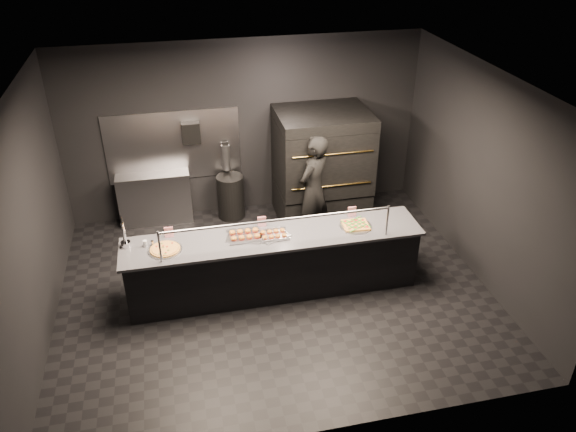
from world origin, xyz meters
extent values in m
plane|color=black|center=(0.00, 0.00, 0.00)|extent=(6.00, 6.00, 0.00)
plane|color=black|center=(0.00, 0.00, 3.00)|extent=(6.00, 6.00, 0.00)
cube|color=black|center=(0.00, 2.50, 1.50)|extent=(6.00, 0.04, 3.00)
cube|color=black|center=(0.00, -2.50, 1.50)|extent=(6.00, 0.04, 3.00)
cube|color=black|center=(-3.00, 0.00, 1.50)|extent=(0.04, 5.00, 3.00)
cube|color=black|center=(3.00, 0.00, 1.50)|extent=(0.04, 5.00, 3.00)
cube|color=#99999E|center=(-1.20, 2.48, 1.30)|extent=(2.20, 0.02, 1.20)
cube|color=black|center=(0.00, 0.00, 0.44)|extent=(4.00, 0.70, 0.88)
cube|color=#3E3E44|center=(0.00, 0.00, 0.90)|extent=(4.10, 0.78, 0.04)
cylinder|color=#99999E|center=(-1.50, -0.30, 1.15)|extent=(0.03, 0.03, 0.45)
cylinder|color=#99999E|center=(1.50, -0.30, 1.15)|extent=(0.03, 0.03, 0.45)
cylinder|color=#99999E|center=(0.00, -0.30, 1.34)|extent=(3.00, 0.04, 0.04)
cube|color=black|center=(1.20, 1.90, 0.30)|extent=(1.50, 1.15, 0.60)
cube|color=black|center=(1.20, 1.90, 0.90)|extent=(1.50, 1.20, 0.55)
cube|color=black|center=(1.20, 1.90, 1.45)|extent=(1.50, 1.20, 0.55)
cube|color=black|center=(1.20, 1.90, 1.82)|extent=(1.50, 1.20, 0.18)
cylinder|color=gold|center=(1.20, 1.28, 0.90)|extent=(1.30, 0.02, 0.02)
cylinder|color=gold|center=(1.20, 1.28, 1.45)|extent=(1.30, 0.02, 0.02)
cube|color=#99999E|center=(-1.60, 2.32, 0.45)|extent=(1.20, 0.35, 0.90)
cube|color=black|center=(-0.90, 2.39, 1.55)|extent=(0.30, 0.20, 0.35)
cylinder|color=#B2B2B7|center=(-0.35, 2.40, 1.05)|extent=(0.14, 0.14, 0.45)
cube|color=black|center=(-0.35, 2.40, 1.30)|extent=(0.10, 0.06, 0.06)
cylinder|color=silver|center=(-1.95, 0.16, 0.96)|extent=(0.13, 0.13, 0.07)
cylinder|color=silver|center=(-1.95, 0.16, 1.12)|extent=(0.05, 0.05, 0.33)
cylinder|color=silver|center=(-1.95, 0.08, 1.26)|extent=(0.02, 0.09, 0.02)
cone|color=black|center=(-1.95, 0.16, 1.35)|extent=(0.05, 0.05, 0.13)
cylinder|color=silver|center=(-1.45, -0.05, 0.93)|extent=(0.45, 0.45, 0.01)
cylinder|color=#C88E40|center=(-1.45, -0.05, 0.94)|extent=(0.39, 0.39, 0.02)
cylinder|color=#F6B350|center=(-1.45, -0.05, 0.95)|extent=(0.34, 0.34, 0.01)
cube|color=silver|center=(-0.39, 0.05, 0.93)|extent=(0.54, 0.47, 0.02)
ellipsoid|color=#BF7F29|center=(-0.55, -0.02, 0.97)|extent=(0.09, 0.09, 0.06)
ellipsoid|color=#BF7F29|center=(-0.55, 0.13, 0.97)|extent=(0.09, 0.09, 0.06)
ellipsoid|color=#BF7F29|center=(-0.44, -0.02, 0.97)|extent=(0.09, 0.09, 0.06)
ellipsoid|color=#BF7F29|center=(-0.44, 0.13, 0.97)|extent=(0.09, 0.09, 0.06)
ellipsoid|color=#BF7F29|center=(-0.33, -0.02, 0.97)|extent=(0.09, 0.09, 0.06)
ellipsoid|color=#BF7F29|center=(-0.33, 0.13, 0.97)|extent=(0.09, 0.09, 0.06)
ellipsoid|color=#BF7F29|center=(-0.23, -0.02, 0.97)|extent=(0.09, 0.09, 0.06)
ellipsoid|color=#BF7F29|center=(-0.23, 0.13, 0.97)|extent=(0.09, 0.09, 0.06)
cube|color=silver|center=(0.00, -0.01, 0.93)|extent=(0.47, 0.41, 0.02)
ellipsoid|color=#BF7F29|center=(-0.14, -0.08, 0.96)|extent=(0.07, 0.07, 0.05)
ellipsoid|color=#BF7F29|center=(-0.14, 0.05, 0.96)|extent=(0.07, 0.07, 0.05)
ellipsoid|color=#BF7F29|center=(-0.05, -0.08, 0.96)|extent=(0.07, 0.07, 0.05)
ellipsoid|color=#BF7F29|center=(-0.05, 0.05, 0.96)|extent=(0.07, 0.07, 0.05)
ellipsoid|color=#BF7F29|center=(0.04, -0.08, 0.96)|extent=(0.07, 0.07, 0.05)
ellipsoid|color=#BF7F29|center=(0.04, 0.05, 0.96)|extent=(0.07, 0.07, 0.05)
ellipsoid|color=#BF7F29|center=(0.13, -0.08, 0.96)|extent=(0.07, 0.07, 0.05)
ellipsoid|color=#BF7F29|center=(0.13, 0.05, 0.96)|extent=(0.07, 0.07, 0.05)
cylinder|color=silver|center=(1.16, -0.01, 0.93)|extent=(0.45, 0.45, 0.01)
cube|color=#C88E40|center=(1.16, -0.01, 0.94)|extent=(0.38, 0.34, 0.02)
cube|color=#F6B350|center=(1.16, -0.01, 0.95)|extent=(0.36, 0.32, 0.01)
cube|color=green|center=(1.16, -0.01, 0.96)|extent=(0.34, 0.30, 0.01)
cylinder|color=silver|center=(-1.70, 0.10, 0.97)|extent=(0.05, 0.05, 0.09)
cylinder|color=silver|center=(-1.61, 0.10, 0.96)|extent=(0.04, 0.04, 0.07)
cube|color=white|center=(-1.38, 0.28, 1.00)|extent=(0.12, 0.04, 0.15)
cube|color=white|center=(-0.11, 0.28, 1.00)|extent=(0.12, 0.04, 0.15)
cube|color=white|center=(1.20, 0.28, 1.00)|extent=(0.12, 0.04, 0.15)
cylinder|color=black|center=(-0.32, 2.22, 0.39)|extent=(0.46, 0.46, 0.77)
imported|color=black|center=(0.89, 1.25, 0.89)|extent=(0.77, 0.75, 1.79)
camera|label=1|loc=(-1.19, -6.32, 5.00)|focal=35.00mm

